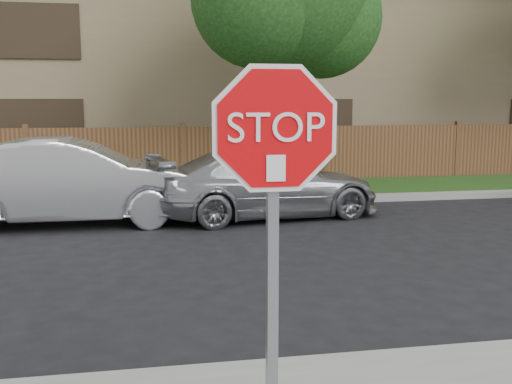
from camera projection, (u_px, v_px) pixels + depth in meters
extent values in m
plane|color=black|center=(265.00, 370.00, 5.18)|extent=(90.00, 90.00, 0.00)
cube|color=gray|center=(193.00, 203.00, 13.09)|extent=(70.00, 0.30, 0.15)
cube|color=#1E4714|center=(188.00, 193.00, 14.70)|extent=(70.00, 3.00, 0.12)
cube|color=#50311C|center=(183.00, 157.00, 16.14)|extent=(70.00, 0.12, 1.60)
cube|color=#92795A|center=(172.00, 81.00, 21.25)|extent=(34.00, 8.00, 6.00)
cylinder|color=#382B21|center=(288.00, 114.00, 14.76)|extent=(0.44, 0.44, 3.92)
sphere|color=#113813|center=(321.00, 18.00, 14.85)|extent=(3.00, 3.00, 3.00)
cube|color=gray|center=(272.00, 280.00, 3.55)|extent=(0.06, 0.06, 2.30)
cylinder|color=white|center=(275.00, 129.00, 3.35)|extent=(1.01, 0.02, 1.01)
cylinder|color=red|center=(276.00, 129.00, 3.34)|extent=(0.93, 0.02, 0.93)
cube|color=white|center=(276.00, 168.00, 3.36)|extent=(0.11, 0.00, 0.15)
imported|color=silver|center=(72.00, 182.00, 11.13)|extent=(4.91, 1.73, 1.62)
imported|color=#9A9EA1|center=(267.00, 184.00, 11.84)|extent=(4.79, 2.54, 1.32)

